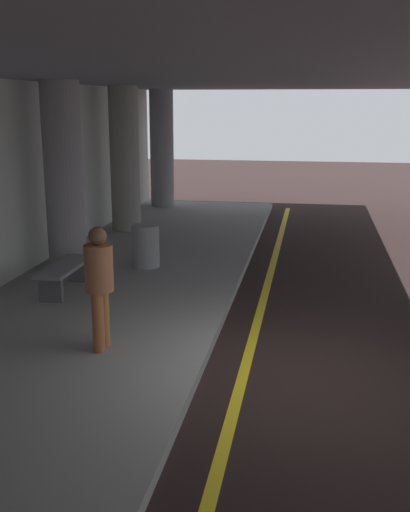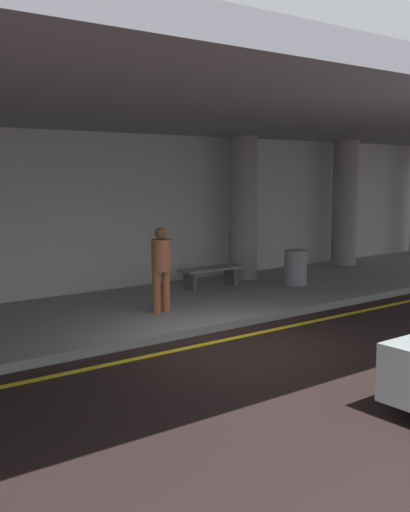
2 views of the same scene
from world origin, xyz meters
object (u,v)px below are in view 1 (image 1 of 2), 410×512
(support_column_center, at_px, (125,159))
(bench_metal, at_px, (65,272))
(support_column_right_mid, at_px, (162,148))
(trash_bin_steel, at_px, (146,246))
(traveler_with_luggage, at_px, (99,280))
(support_column_left_mid, at_px, (64,178))

(support_column_center, distance_m, bench_metal, 5.70)
(support_column_center, height_order, support_column_right_mid, same)
(support_column_center, height_order, trash_bin_steel, support_column_center)
(support_column_right_mid, distance_m, trash_bin_steel, 7.84)
(support_column_center, xyz_separation_m, bench_metal, (-5.48, -0.54, -1.47))
(traveler_with_luggage, distance_m, trash_bin_steel, 4.39)
(traveler_with_luggage, height_order, trash_bin_steel, traveler_with_luggage)
(support_column_left_mid, distance_m, traveler_with_luggage, 4.48)
(support_column_center, distance_m, support_column_right_mid, 4.00)
(trash_bin_steel, bearing_deg, bench_metal, 153.58)
(trash_bin_steel, bearing_deg, support_column_right_mid, 11.10)
(support_column_left_mid, relative_size, support_column_right_mid, 1.00)
(support_column_center, relative_size, bench_metal, 2.28)
(support_column_center, bearing_deg, bench_metal, -174.37)
(support_column_left_mid, height_order, support_column_center, same)
(support_column_right_mid, height_order, bench_metal, support_column_right_mid)
(support_column_left_mid, relative_size, trash_bin_steel, 4.29)
(support_column_center, bearing_deg, traveler_with_luggage, -165.52)
(bench_metal, height_order, trash_bin_steel, trash_bin_steel)
(support_column_right_mid, bearing_deg, trash_bin_steel, -168.90)
(support_column_center, xyz_separation_m, traveler_with_luggage, (-7.90, -2.04, -0.86))
(support_column_right_mid, relative_size, bench_metal, 2.28)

